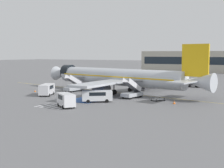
% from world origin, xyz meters
% --- Properties ---
extents(ground_plane, '(600.00, 600.00, 0.00)m').
position_xyz_m(ground_plane, '(0.00, 0.00, 0.00)').
color(ground_plane, slate).
extents(apron_leadline_yellow, '(76.06, 14.10, 0.01)m').
position_xyz_m(apron_leadline_yellow, '(1.51, -0.39, 0.00)').
color(apron_leadline_yellow, gold).
rests_on(apron_leadline_yellow, ground_plane).
extents(apron_stand_patch_blue, '(5.83, 9.81, 0.01)m').
position_xyz_m(apron_stand_patch_blue, '(1.51, -11.43, 0.00)').
color(apron_stand_patch_blue, '#2856A8').
rests_on(apron_stand_patch_blue, ground_plane).
extents(apron_walkway_bar_0, '(0.44, 3.60, 0.01)m').
position_xyz_m(apron_walkway_bar_0, '(-1.49, -21.61, 0.00)').
color(apron_walkway_bar_0, silver).
rests_on(apron_walkway_bar_0, ground_plane).
extents(apron_walkway_bar_1, '(0.44, 3.60, 0.01)m').
position_xyz_m(apron_walkway_bar_1, '(-0.29, -21.61, 0.00)').
color(apron_walkway_bar_1, silver).
rests_on(apron_walkway_bar_1, ground_plane).
extents(apron_walkway_bar_2, '(0.44, 3.60, 0.01)m').
position_xyz_m(apron_walkway_bar_2, '(0.91, -21.61, 0.00)').
color(apron_walkway_bar_2, silver).
rests_on(apron_walkway_bar_2, ground_plane).
extents(apron_walkway_bar_3, '(0.44, 3.60, 0.01)m').
position_xyz_m(apron_walkway_bar_3, '(2.11, -21.61, 0.00)').
color(apron_walkway_bar_3, silver).
rests_on(apron_walkway_bar_3, ground_plane).
extents(apron_walkway_bar_4, '(0.44, 3.60, 0.01)m').
position_xyz_m(apron_walkway_bar_4, '(3.31, -21.61, 0.00)').
color(apron_walkway_bar_4, silver).
rests_on(apron_walkway_bar_4, ground_plane).
extents(airliner, '(43.03, 33.60, 10.56)m').
position_xyz_m(airliner, '(2.17, -0.51, 3.50)').
color(airliner, '#B7BCC4').
rests_on(airliner, ground_plane).
extents(boarding_stairs_forward, '(3.03, 5.49, 4.03)m').
position_xyz_m(boarding_stairs_forward, '(-8.29, -3.10, 0.99)').
color(boarding_stairs_forward, '#ADB2BA').
rests_on(boarding_stairs_forward, ground_plane).
extents(boarding_stairs_aft, '(3.03, 5.49, 4.11)m').
position_xyz_m(boarding_stairs_aft, '(8.08, -6.10, 1.00)').
color(boarding_stairs_aft, '#ADB2BA').
rests_on(boarding_stairs_aft, ground_plane).
extents(fuel_tanker, '(9.83, 2.72, 3.60)m').
position_xyz_m(fuel_tanker, '(11.33, 20.02, 1.83)').
color(fuel_tanker, '#38383D').
rests_on(fuel_tanker, ground_plane).
extents(service_van_0, '(4.05, 5.64, 2.36)m').
position_xyz_m(service_van_0, '(-9.11, -11.63, 1.40)').
color(service_van_0, silver).
rests_on(service_van_0, ground_plane).
extents(service_van_2, '(4.77, 4.14, 2.28)m').
position_xyz_m(service_van_2, '(3.37, -21.23, 1.36)').
color(service_van_2, silver).
rests_on(service_van_2, ground_plane).
extents(service_van_3, '(5.46, 4.82, 2.10)m').
position_xyz_m(service_van_3, '(4.93, -14.17, 1.26)').
color(service_van_3, silver).
rests_on(service_van_3, ground_plane).
extents(baggage_cart, '(2.51, 3.00, 0.87)m').
position_xyz_m(baggage_cart, '(13.90, -7.00, 0.26)').
color(baggage_cart, gray).
rests_on(baggage_cart, ground_plane).
extents(ground_crew_0, '(0.32, 0.47, 1.66)m').
position_xyz_m(ground_crew_0, '(2.00, -5.83, 0.95)').
color(ground_crew_0, '#2D2D33').
rests_on(ground_crew_0, ground_plane).
extents(ground_crew_1, '(0.43, 0.49, 1.81)m').
position_xyz_m(ground_crew_1, '(-2.17, -3.67, 1.05)').
color(ground_crew_1, '#191E38').
rests_on(ground_crew_1, ground_plane).
extents(traffic_cone_0, '(0.43, 0.43, 0.48)m').
position_xyz_m(traffic_cone_0, '(-15.75, -8.13, 0.24)').
color(traffic_cone_0, orange).
rests_on(traffic_cone_0, ground_plane).
extents(traffic_cone_1, '(0.50, 0.50, 0.55)m').
position_xyz_m(traffic_cone_1, '(17.73, -9.07, 0.28)').
color(traffic_cone_1, orange).
rests_on(traffic_cone_1, ground_plane).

